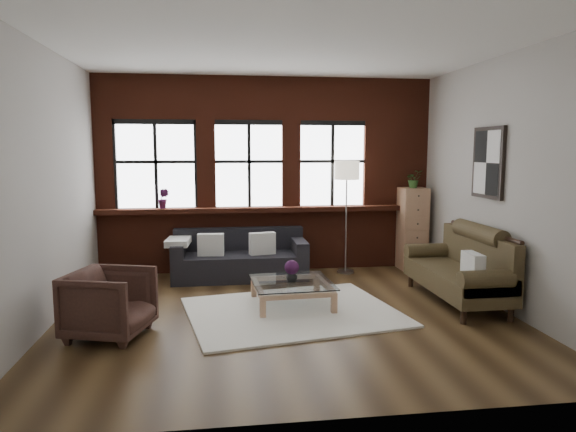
{
  "coord_description": "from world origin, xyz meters",
  "views": [
    {
      "loc": [
        -0.8,
        -6.06,
        2.02
      ],
      "look_at": [
        0.1,
        0.6,
        1.15
      ],
      "focal_mm": 32.0,
      "sensor_mm": 36.0,
      "label": 1
    }
  ],
  "objects": [
    {
      "name": "floor",
      "position": [
        0.0,
        0.0,
        0.0
      ],
      "size": [
        5.5,
        5.5,
        0.0
      ],
      "primitive_type": "plane",
      "color": "#3B2915",
      "rests_on": "ground"
    },
    {
      "name": "ceiling",
      "position": [
        0.0,
        0.0,
        3.2
      ],
      "size": [
        5.5,
        5.5,
        0.0
      ],
      "primitive_type": "plane",
      "rotation": [
        3.14,
        0.0,
        0.0
      ],
      "color": "white",
      "rests_on": "ground"
    },
    {
      "name": "wall_back",
      "position": [
        0.0,
        2.5,
        1.6
      ],
      "size": [
        5.5,
        0.0,
        5.5
      ],
      "primitive_type": "plane",
      "rotation": [
        1.57,
        0.0,
        0.0
      ],
      "color": "#ABA79F",
      "rests_on": "ground"
    },
    {
      "name": "wall_front",
      "position": [
        0.0,
        -2.5,
        1.6
      ],
      "size": [
        5.5,
        0.0,
        5.5
      ],
      "primitive_type": "plane",
      "rotation": [
        -1.57,
        0.0,
        0.0
      ],
      "color": "#ABA79F",
      "rests_on": "ground"
    },
    {
      "name": "wall_left",
      "position": [
        -2.75,
        0.0,
        1.6
      ],
      "size": [
        0.0,
        5.0,
        5.0
      ],
      "primitive_type": "plane",
      "rotation": [
        1.57,
        0.0,
        1.57
      ],
      "color": "#ABA79F",
      "rests_on": "ground"
    },
    {
      "name": "wall_right",
      "position": [
        2.75,
        0.0,
        1.6
      ],
      "size": [
        0.0,
        5.0,
        5.0
      ],
      "primitive_type": "plane",
      "rotation": [
        1.57,
        0.0,
        -1.57
      ],
      "color": "#ABA79F",
      "rests_on": "ground"
    },
    {
      "name": "brick_backwall",
      "position": [
        0.0,
        2.44,
        1.6
      ],
      "size": [
        5.5,
        0.12,
        3.2
      ],
      "primitive_type": null,
      "color": "#5A2315",
      "rests_on": "floor"
    },
    {
      "name": "sill_ledge",
      "position": [
        0.0,
        2.35,
        1.04
      ],
      "size": [
        5.5,
        0.3,
        0.08
      ],
      "primitive_type": "cube",
      "color": "#5A2315",
      "rests_on": "brick_backwall"
    },
    {
      "name": "window_left",
      "position": [
        -1.8,
        2.45,
        1.75
      ],
      "size": [
        1.38,
        0.1,
        1.5
      ],
      "primitive_type": null,
      "color": "black",
      "rests_on": "brick_backwall"
    },
    {
      "name": "window_mid",
      "position": [
        -0.3,
        2.45,
        1.75
      ],
      "size": [
        1.38,
        0.1,
        1.5
      ],
      "primitive_type": null,
      "color": "black",
      "rests_on": "brick_backwall"
    },
    {
      "name": "window_right",
      "position": [
        1.1,
        2.45,
        1.75
      ],
      "size": [
        1.38,
        0.1,
        1.5
      ],
      "primitive_type": null,
      "color": "black",
      "rests_on": "brick_backwall"
    },
    {
      "name": "wall_poster",
      "position": [
        2.72,
        0.3,
        1.85
      ],
      "size": [
        0.05,
        0.74,
        0.94
      ],
      "primitive_type": null,
      "color": "black",
      "rests_on": "wall_right"
    },
    {
      "name": "shag_rug",
      "position": [
        0.08,
        0.06,
        0.01
      ],
      "size": [
        2.83,
        2.4,
        0.03
      ],
      "primitive_type": "cube",
      "rotation": [
        0.0,
        0.0,
        0.18
      ],
      "color": "white",
      "rests_on": "floor"
    },
    {
      "name": "dark_sofa",
      "position": [
        -0.49,
        1.9,
        0.38
      ],
      "size": [
        2.09,
        0.84,
        0.76
      ],
      "primitive_type": null,
      "color": "black",
      "rests_on": "floor"
    },
    {
      "name": "pillow_a",
      "position": [
        -0.94,
        1.8,
        0.57
      ],
      "size": [
        0.41,
        0.17,
        0.34
      ],
      "primitive_type": "cube",
      "rotation": [
        0.0,
        0.0,
        -0.09
      ],
      "color": "silver",
      "rests_on": "dark_sofa"
    },
    {
      "name": "pillow_b",
      "position": [
        -0.14,
        1.8,
        0.57
      ],
      "size": [
        0.42,
        0.22,
        0.34
      ],
      "primitive_type": "cube",
      "rotation": [
        0.0,
        0.0,
        0.21
      ],
      "color": "silver",
      "rests_on": "dark_sofa"
    },
    {
      "name": "vintage_settee",
      "position": [
        2.3,
        0.22,
        0.51
      ],
      "size": [
        0.85,
        1.92,
        1.03
      ],
      "primitive_type": null,
      "color": "#40351D",
      "rests_on": "floor"
    },
    {
      "name": "pillow_settee",
      "position": [
        2.22,
        -0.36,
        0.62
      ],
      "size": [
        0.15,
        0.38,
        0.34
      ],
      "primitive_type": "cube",
      "rotation": [
        0.0,
        0.0,
        -0.03
      ],
      "color": "silver",
      "rests_on": "vintage_settee"
    },
    {
      "name": "armchair",
      "position": [
        -1.99,
        -0.47,
        0.37
      ],
      "size": [
        1.0,
        0.99,
        0.74
      ],
      "primitive_type": "imported",
      "rotation": [
        0.0,
        0.0,
        1.28
      ],
      "color": "#3B241D",
      "rests_on": "floor"
    },
    {
      "name": "coffee_table",
      "position": [
        0.11,
        0.34,
        0.16
      ],
      "size": [
        1.06,
        1.06,
        0.34
      ],
      "primitive_type": null,
      "rotation": [
        0.0,
        0.0,
        0.06
      ],
      "color": "tan",
      "rests_on": "shag_rug"
    },
    {
      "name": "vase",
      "position": [
        0.11,
        0.34,
        0.4
      ],
      "size": [
        0.18,
        0.18,
        0.15
      ],
      "primitive_type": "imported",
      "rotation": [
        0.0,
        0.0,
        -0.32
      ],
      "color": "#B2B2B2",
      "rests_on": "coffee_table"
    },
    {
      "name": "flowers",
      "position": [
        0.11,
        0.34,
        0.51
      ],
      "size": [
        0.19,
        0.19,
        0.19
      ],
      "primitive_type": "sphere",
      "color": "#461844",
      "rests_on": "vase"
    },
    {
      "name": "drawer_chest",
      "position": [
        2.44,
        2.16,
        0.69
      ],
      "size": [
        0.43,
        0.43,
        1.38
      ],
      "primitive_type": "cube",
      "color": "tan",
      "rests_on": "floor"
    },
    {
      "name": "potted_plant_top",
      "position": [
        2.44,
        2.16,
        1.53
      ],
      "size": [
        0.27,
        0.24,
        0.29
      ],
      "primitive_type": "imported",
      "rotation": [
        0.0,
        0.0,
        -0.02
      ],
      "color": "#2D5923",
      "rests_on": "drawer_chest"
    },
    {
      "name": "floor_lamp",
      "position": [
        1.25,
        2.05,
        1.0
      ],
      "size": [
        0.4,
        0.4,
        1.99
      ],
      "primitive_type": null,
      "color": "#A5A5A8",
      "rests_on": "floor"
    },
    {
      "name": "sill_plant",
      "position": [
        -1.69,
        2.32,
        1.24
      ],
      "size": [
        0.22,
        0.2,
        0.33
      ],
      "primitive_type": "imported",
      "rotation": [
        0.0,
        0.0,
        -0.33
      ],
      "color": "#461844",
      "rests_on": "sill_ledge"
    }
  ]
}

